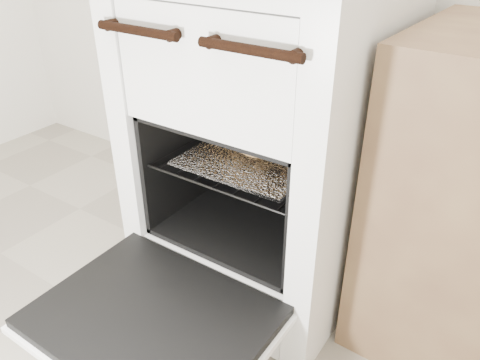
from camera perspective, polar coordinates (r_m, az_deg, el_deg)
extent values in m
cube|color=white|center=(1.37, 3.88, 5.09)|extent=(0.62, 0.66, 0.95)
cylinder|color=black|center=(1.08, -12.45, 17.36)|extent=(0.23, 0.02, 0.02)
cylinder|color=black|center=(0.90, 1.11, 15.60)|extent=(0.23, 0.02, 0.02)
cube|color=black|center=(1.17, -10.65, -16.10)|extent=(0.54, 0.41, 0.02)
cube|color=white|center=(1.19, -10.56, -16.72)|extent=(0.56, 0.43, 0.02)
cylinder|color=black|center=(1.44, -5.51, 5.01)|extent=(0.01, 0.43, 0.01)
cylinder|color=black|center=(1.23, 10.77, 0.09)|extent=(0.01, 0.43, 0.01)
cylinder|color=black|center=(1.17, -3.39, -1.04)|extent=(0.44, 0.01, 0.01)
cylinder|color=black|center=(1.48, 6.30, 5.76)|extent=(0.44, 0.01, 0.01)
cylinder|color=black|center=(1.42, -4.37, 4.67)|extent=(0.01, 0.41, 0.01)
cylinder|color=black|center=(1.38, -2.34, 4.07)|extent=(0.01, 0.41, 0.01)
cylinder|color=black|center=(1.35, -0.22, 3.44)|extent=(0.01, 0.41, 0.01)
cylinder|color=black|center=(1.32, 2.01, 2.77)|extent=(0.01, 0.41, 0.01)
cylinder|color=black|center=(1.29, 4.33, 2.06)|extent=(0.01, 0.41, 0.01)
cylinder|color=black|center=(1.27, 6.75, 1.32)|extent=(0.01, 0.41, 0.01)
cylinder|color=black|center=(1.25, 9.26, 0.55)|extent=(0.01, 0.41, 0.01)
cube|color=white|center=(1.30, 1.53, 2.67)|extent=(0.35, 0.31, 0.01)
ellipsoid|color=tan|center=(1.31, 2.29, 4.15)|extent=(0.12, 0.12, 0.05)
ellipsoid|color=tan|center=(1.36, -0.58, 5.19)|extent=(0.14, 0.14, 0.04)
ellipsoid|color=tan|center=(1.30, 6.26, 3.88)|extent=(0.15, 0.15, 0.05)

